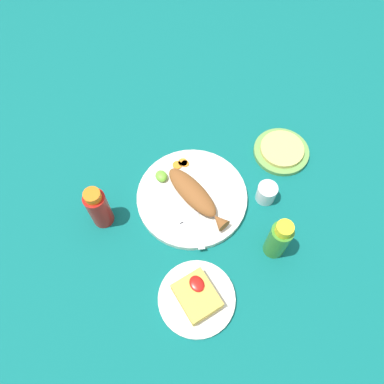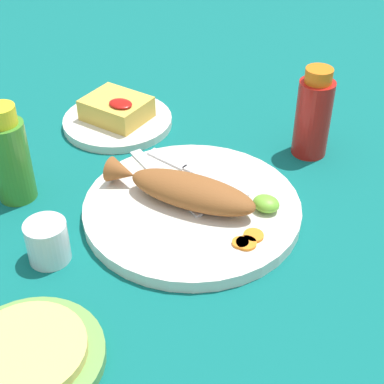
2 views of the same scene
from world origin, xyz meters
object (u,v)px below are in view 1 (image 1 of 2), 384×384
Objects in this scene: hot_sauce_bottle_red at (98,208)px; tortilla_plate at (281,152)px; fork_far at (180,220)px; fried_fish at (195,195)px; hot_sauce_bottle_green at (278,239)px; side_plate_fries at (197,299)px; main_plate at (192,197)px; fork_near at (198,221)px; salt_cup at (266,193)px.

hot_sauce_bottle_red is 0.90× the size of tortilla_plate.
hot_sauce_bottle_red is (0.12, 0.17, 0.05)m from fork_far.
fried_fish is 1.54× the size of hot_sauce_bottle_green.
hot_sauce_bottle_red is at bearing -118.36° from fork_far.
fork_far is at bearing 41.70° from hot_sauce_bottle_green.
fried_fish is 1.21× the size of fork_far.
hot_sauce_bottle_green reaches higher than side_plate_fries.
main_plate is 0.03m from fried_fish.
hot_sauce_bottle_red reaches higher than fork_far.
fork_near is (-0.07, 0.03, 0.01)m from main_plate.
fork_near is 1.20× the size of hot_sauce_bottle_red.
fork_near is 0.05m from fork_far.
fried_fish is at bearing -171.72° from main_plate.
fork_far is 0.24m from salt_cup.
fried_fish is 1.29× the size of fork_near.
hot_sauce_bottle_green is (-0.23, -0.10, 0.06)m from main_plate.
fried_fish is at bearing 90.58° from tortilla_plate.
salt_cup is 0.35× the size of tortilla_plate.
hot_sauce_bottle_red reaches higher than tortilla_plate.
fried_fish is at bearing -109.41° from hot_sauce_bottle_red.
side_plate_fries is at bearing -162.15° from hot_sauce_bottle_red.
main_plate is at bearing 88.39° from tortilla_plate.
tortilla_plate is at bearing -62.11° from side_plate_fries.
fork_near reaches higher than tortilla_plate.
salt_cup reaches higher than side_plate_fries.
main_plate is 0.25m from hot_sauce_bottle_red.
hot_sauce_bottle_green is 0.15m from salt_cup.
main_plate is 1.73× the size of fork_near.
fork_far is 1.15× the size of tortilla_plate.
hot_sauce_bottle_red is (0.07, 0.23, 0.06)m from main_plate.
tortilla_plate is at bearing 102.15° from fork_far.
salt_cup reaches higher than fork_near.
fork_near and fork_far have the same top height.
salt_cup is 0.33m from side_plate_fries.
salt_cup reaches higher than fork_far.
salt_cup is at bearing 126.18° from tortilla_plate.
fork_near is 0.33m from tortilla_plate.
salt_cup is at bearing -113.21° from hot_sauce_bottle_red.
hot_sauce_bottle_green is (-0.16, -0.13, 0.05)m from fork_near.
fried_fish is 0.25m from hot_sauce_bottle_red.
salt_cup is (0.13, -0.07, -0.04)m from hot_sauce_bottle_green.
fork_far is (-0.05, 0.06, 0.01)m from main_plate.
salt_cup is at bearing -126.37° from fried_fish.
fork_far reaches higher than tortilla_plate.
main_plate is 0.27m from side_plate_fries.
tortilla_plate is (0.04, -0.37, -0.01)m from fork_far.
fried_fish is 1.40× the size of tortilla_plate.
salt_cup is (-0.10, -0.17, 0.02)m from main_plate.
hot_sauce_bottle_green reaches higher than salt_cup.
main_plate is 2.07× the size of hot_sauce_bottle_red.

